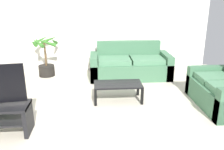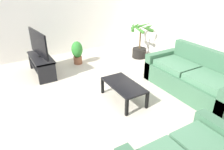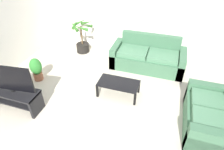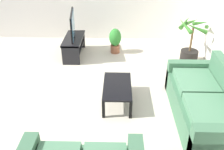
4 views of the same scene
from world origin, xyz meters
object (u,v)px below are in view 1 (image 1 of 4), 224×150
at_px(couch_main, 130,66).
at_px(potted_palm, 46,60).
at_px(coffee_table, 118,86).
at_px(potted_plant_small, 3,88).
at_px(couch_loveseat, 224,92).

xyz_separation_m(couch_main, potted_palm, (-2.20, 0.27, 0.13)).
xyz_separation_m(couch_main, coffee_table, (-0.46, -1.46, 0.01)).
xyz_separation_m(couch_main, potted_plant_small, (-2.69, -1.53, 0.05)).
bearing_deg(potted_plant_small, potted_palm, 74.83).
height_order(couch_main, potted_plant_small, couch_main).
bearing_deg(couch_main, potted_plant_small, -150.34).
bearing_deg(couch_main, couch_loveseat, -50.19).
bearing_deg(potted_palm, couch_loveseat, -29.63).
xyz_separation_m(coffee_table, potted_plant_small, (-2.23, -0.07, 0.04)).
distance_m(coffee_table, potted_plant_small, 2.23).
relative_size(couch_loveseat, potted_palm, 1.36).
xyz_separation_m(coffee_table, potted_palm, (-1.74, 1.73, 0.12)).
distance_m(coffee_table, potted_palm, 2.46).
height_order(potted_palm, potted_plant_small, potted_palm).
bearing_deg(couch_loveseat, potted_palm, 150.37).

